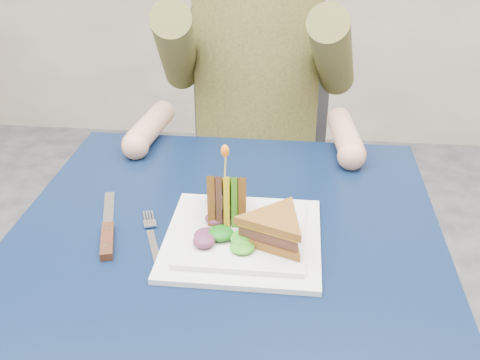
# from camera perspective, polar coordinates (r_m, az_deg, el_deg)

# --- Properties ---
(table) EXTENTS (0.75, 0.75, 0.73)m
(table) POSITION_cam_1_polar(r_m,az_deg,el_deg) (1.04, -1.35, -8.48)
(table) COLOR black
(table) RESTS_ON ground
(chair) EXTENTS (0.42, 0.40, 0.93)m
(chair) POSITION_cam_1_polar(r_m,az_deg,el_deg) (1.73, 1.82, 3.53)
(chair) COLOR #47474C
(chair) RESTS_ON ground
(diner) EXTENTS (0.54, 0.59, 0.74)m
(diner) POSITION_cam_1_polar(r_m,az_deg,el_deg) (1.50, 1.70, 14.72)
(diner) COLOR brown
(diner) RESTS_ON chair
(plate) EXTENTS (0.26, 0.26, 0.02)m
(plate) POSITION_cam_1_polar(r_m,az_deg,el_deg) (0.95, 0.28, -5.77)
(plate) COLOR white
(plate) RESTS_ON table
(sandwich_flat) EXTENTS (0.17, 0.17, 0.05)m
(sandwich_flat) POSITION_cam_1_polar(r_m,az_deg,el_deg) (0.91, 3.60, -4.98)
(sandwich_flat) COLOR brown
(sandwich_flat) RESTS_ON plate
(sandwich_upright) EXTENTS (0.09, 0.15, 0.15)m
(sandwich_upright) POSITION_cam_1_polar(r_m,az_deg,el_deg) (0.97, -1.46, -1.94)
(sandwich_upright) COLOR brown
(sandwich_upright) RESTS_ON plate
(fork) EXTENTS (0.08, 0.17, 0.01)m
(fork) POSITION_cam_1_polar(r_m,az_deg,el_deg) (0.96, -8.84, -6.06)
(fork) COLOR silver
(fork) RESTS_ON table
(knife) EXTENTS (0.08, 0.22, 0.02)m
(knife) POSITION_cam_1_polar(r_m,az_deg,el_deg) (0.99, -13.30, -5.42)
(knife) COLOR silver
(knife) RESTS_ON table
(toothpick) EXTENTS (0.01, 0.01, 0.06)m
(toothpick) POSITION_cam_1_polar(r_m,az_deg,el_deg) (0.94, -1.51, 1.43)
(toothpick) COLOR tan
(toothpick) RESTS_ON sandwich_upright
(toothpick_frill) EXTENTS (0.01, 0.01, 0.02)m
(toothpick_frill) POSITION_cam_1_polar(r_m,az_deg,el_deg) (0.92, -1.53, 2.97)
(toothpick_frill) COLOR orange
(toothpick_frill) RESTS_ON sandwich_upright
(lettuce_spill) EXTENTS (0.15, 0.13, 0.02)m
(lettuce_spill) POSITION_cam_1_polar(r_m,az_deg,el_deg) (0.95, 0.65, -4.39)
(lettuce_spill) COLOR #337A14
(lettuce_spill) RESTS_ON plate
(onion_ring) EXTENTS (0.04, 0.04, 0.02)m
(onion_ring) POSITION_cam_1_polar(r_m,az_deg,el_deg) (0.94, 1.23, -4.34)
(onion_ring) COLOR #9E4C7A
(onion_ring) RESTS_ON plate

